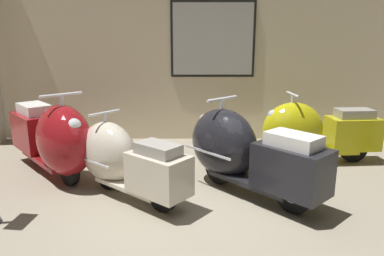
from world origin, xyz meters
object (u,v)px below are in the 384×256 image
(scooter_0, at_px, (55,138))
(scooter_1, at_px, (122,159))
(scooter_3, at_px, (311,132))
(scooter_2, at_px, (241,151))

(scooter_0, bearing_deg, scooter_1, 17.31)
(scooter_0, relative_size, scooter_3, 1.02)
(scooter_2, height_order, scooter_3, scooter_2)
(scooter_1, relative_size, scooter_2, 0.89)
(scooter_0, relative_size, scooter_1, 1.18)
(scooter_1, relative_size, scooter_3, 0.87)
(scooter_3, bearing_deg, scooter_0, 4.41)
(scooter_0, bearing_deg, scooter_3, 56.85)
(scooter_2, distance_m, scooter_3, 1.51)
(scooter_0, distance_m, scooter_2, 2.37)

